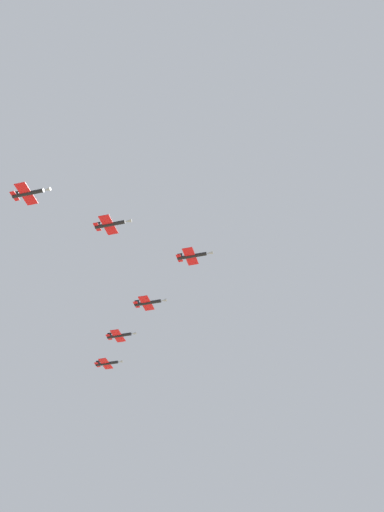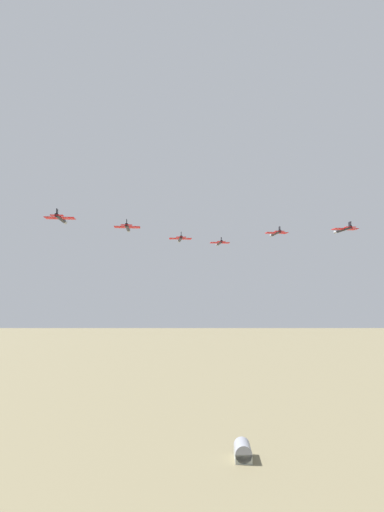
{
  "view_description": "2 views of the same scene",
  "coord_description": "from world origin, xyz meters",
  "px_view_note": "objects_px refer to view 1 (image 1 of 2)",
  "views": [
    {
      "loc": [
        22.23,
        -139.08,
        1.82
      ],
      "look_at": [
        4.04,
        -13.91,
        110.04
      ],
      "focal_mm": 40.39,
      "sensor_mm": 36.0,
      "label": 1
    },
    {
      "loc": [
        -143.27,
        28.78,
        89.9
      ],
      "look_at": [
        12.97,
        -4.49,
        105.38
      ],
      "focal_mm": 27.06,
      "sensor_mm": 36.0,
      "label": 2
    }
  ],
  "objects_px": {
    "jet_starboard_inner": "(111,224)",
    "jet_port_outer": "(120,335)",
    "jet_lead": "(193,256)",
    "jet_starboard_outer": "(29,193)",
    "jet_center_rear": "(107,363)",
    "jet_port_inner": "(148,303)"
  },
  "relations": [
    {
      "from": "jet_starboard_inner",
      "to": "jet_port_outer",
      "type": "bearing_deg",
      "value": -162.81
    },
    {
      "from": "jet_lead",
      "to": "jet_starboard_outer",
      "type": "xyz_separation_m",
      "value": [
        -38.29,
        -30.31,
        0.29
      ]
    },
    {
      "from": "jet_starboard_outer",
      "to": "jet_center_rear",
      "type": "bearing_deg",
      "value": -172.62
    },
    {
      "from": "jet_lead",
      "to": "jet_starboard_outer",
      "type": "bearing_deg",
      "value": -45.42
    },
    {
      "from": "jet_center_rear",
      "to": "jet_lead",
      "type": "bearing_deg",
      "value": 41.75
    },
    {
      "from": "jet_lead",
      "to": "jet_port_inner",
      "type": "relative_size",
      "value": 1.0
    },
    {
      "from": "jet_port_inner",
      "to": "jet_starboard_outer",
      "type": "distance_m",
      "value": 53.84
    },
    {
      "from": "jet_lead",
      "to": "jet_center_rear",
      "type": "distance_m",
      "value": 68.91
    },
    {
      "from": "jet_starboard_inner",
      "to": "jet_starboard_outer",
      "type": "bearing_deg",
      "value": -42.86
    },
    {
      "from": "jet_starboard_outer",
      "to": "jet_center_rear",
      "type": "relative_size",
      "value": 1.0
    },
    {
      "from": "jet_center_rear",
      "to": "jet_port_inner",
      "type": "bearing_deg",
      "value": 38.23
    },
    {
      "from": "jet_starboard_outer",
      "to": "jet_starboard_inner",
      "type": "bearing_deg",
      "value": 137.14
    },
    {
      "from": "jet_port_inner",
      "to": "jet_port_outer",
      "type": "height_order",
      "value": "jet_port_outer"
    },
    {
      "from": "jet_starboard_inner",
      "to": "jet_center_rear",
      "type": "distance_m",
      "value": 73.69
    },
    {
      "from": "jet_port_inner",
      "to": "jet_port_outer",
      "type": "bearing_deg",
      "value": -137.14
    },
    {
      "from": "jet_port_inner",
      "to": "jet_center_rear",
      "type": "distance_m",
      "value": 43.65
    },
    {
      "from": "jet_port_outer",
      "to": "jet_lead",
      "type": "bearing_deg",
      "value": 45.42
    },
    {
      "from": "jet_starboard_outer",
      "to": "jet_center_rear",
      "type": "distance_m",
      "value": 86.4
    },
    {
      "from": "jet_starboard_inner",
      "to": "jet_center_rear",
      "type": "relative_size",
      "value": 1.0
    },
    {
      "from": "jet_center_rear",
      "to": "jet_starboard_outer",
      "type": "bearing_deg",
      "value": 7.38
    },
    {
      "from": "jet_lead",
      "to": "jet_port_outer",
      "type": "relative_size",
      "value": 1.0
    },
    {
      "from": "jet_port_inner",
      "to": "jet_port_outer",
      "type": "relative_size",
      "value": 1.0
    }
  ]
}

